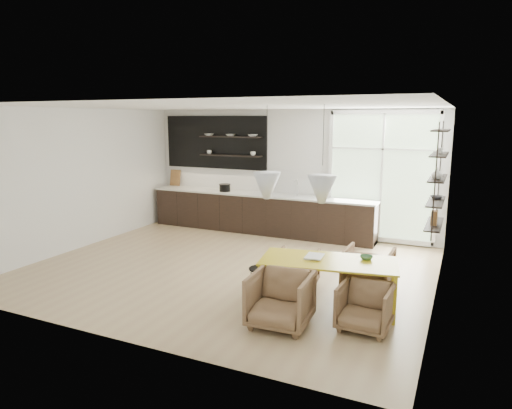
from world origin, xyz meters
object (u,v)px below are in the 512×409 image
object	(u,v)px
dining_table	(328,263)
wire_stool	(260,278)
armchair_back_left	(297,269)
armchair_back_right	(368,269)
armchair_front_right	(365,307)
armchair_front_left	(280,300)

from	to	relation	value
dining_table	wire_stool	world-z (taller)	dining_table
armchair_back_left	armchair_back_right	size ratio (longest dim) A/B	0.88
armchair_front_right	wire_stool	bearing A→B (deg)	168.99
armchair_front_left	wire_stool	size ratio (longest dim) A/B	1.70
armchair_front_right	wire_stool	xyz separation A→B (m)	(-1.67, 0.41, -0.01)
dining_table	armchair_back_right	world-z (taller)	dining_table
armchair_back_left	armchair_front_right	bearing A→B (deg)	134.43
dining_table	armchair_front_right	size ratio (longest dim) A/B	3.04
armchair_back_left	dining_table	bearing A→B (deg)	133.45
armchair_front_left	wire_stool	bearing A→B (deg)	126.37
dining_table	armchair_front_left	bearing A→B (deg)	-124.50
armchair_back_right	armchair_front_right	bearing A→B (deg)	101.11
armchair_back_left	armchair_front_right	size ratio (longest dim) A/B	0.99
wire_stool	armchair_front_right	bearing A→B (deg)	-13.82
armchair_back_left	armchair_front_right	world-z (taller)	armchair_front_right
armchair_back_left	armchair_back_right	distance (m)	1.13
armchair_back_left	armchair_front_left	size ratio (longest dim) A/B	0.84
armchair_front_left	dining_table	bearing A→B (deg)	62.30
dining_table	wire_stool	size ratio (longest dim) A/B	4.38
armchair_front_right	armchair_back_left	bearing A→B (deg)	143.50
wire_stool	armchair_front_left	bearing A→B (deg)	-50.41
armchair_back_right	armchair_front_right	world-z (taller)	armchair_back_right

